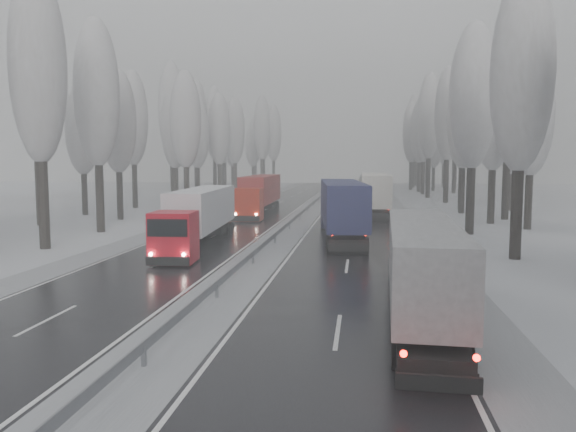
% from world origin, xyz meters
% --- Properties ---
extents(ground, '(260.00, 260.00, 0.00)m').
position_xyz_m(ground, '(0.00, 0.00, 0.00)').
color(ground, silver).
rests_on(ground, ground).
extents(carriageway_right, '(7.50, 200.00, 0.03)m').
position_xyz_m(carriageway_right, '(5.25, 30.00, 0.01)').
color(carriageway_right, black).
rests_on(carriageway_right, ground).
extents(carriageway_left, '(7.50, 200.00, 0.03)m').
position_xyz_m(carriageway_left, '(-5.25, 30.00, 0.01)').
color(carriageway_left, black).
rests_on(carriageway_left, ground).
extents(median_slush, '(3.00, 200.00, 0.04)m').
position_xyz_m(median_slush, '(0.00, 30.00, 0.02)').
color(median_slush, '#9EA1A6').
rests_on(median_slush, ground).
extents(shoulder_right, '(2.40, 200.00, 0.04)m').
position_xyz_m(shoulder_right, '(10.20, 30.00, 0.02)').
color(shoulder_right, '#9EA1A6').
rests_on(shoulder_right, ground).
extents(shoulder_left, '(2.40, 200.00, 0.04)m').
position_xyz_m(shoulder_left, '(-10.20, 30.00, 0.02)').
color(shoulder_left, '#9EA1A6').
rests_on(shoulder_left, ground).
extents(median_guardrail, '(0.12, 200.00, 0.76)m').
position_xyz_m(median_guardrail, '(0.00, 29.99, 0.60)').
color(median_guardrail, slate).
rests_on(median_guardrail, ground).
extents(tree_16, '(3.60, 3.60, 16.53)m').
position_xyz_m(tree_16, '(15.04, 15.67, 10.67)').
color(tree_16, black).
rests_on(tree_16, ground).
extents(tree_18, '(3.60, 3.60, 16.58)m').
position_xyz_m(tree_18, '(14.51, 27.03, 10.70)').
color(tree_18, black).
rests_on(tree_18, ground).
extents(tree_19, '(3.60, 3.60, 14.57)m').
position_xyz_m(tree_19, '(20.02, 31.03, 9.42)').
color(tree_19, black).
rests_on(tree_19, ground).
extents(tree_20, '(3.60, 3.60, 15.71)m').
position_xyz_m(tree_20, '(17.90, 35.17, 10.14)').
color(tree_20, black).
rests_on(tree_20, ground).
extents(tree_21, '(3.60, 3.60, 18.62)m').
position_xyz_m(tree_21, '(20.12, 39.17, 12.00)').
color(tree_21, black).
rests_on(tree_21, ground).
extents(tree_22, '(3.60, 3.60, 15.86)m').
position_xyz_m(tree_22, '(17.02, 45.60, 10.24)').
color(tree_22, black).
rests_on(tree_22, ground).
extents(tree_23, '(3.60, 3.60, 13.55)m').
position_xyz_m(tree_23, '(23.31, 49.60, 8.77)').
color(tree_23, black).
rests_on(tree_23, ground).
extents(tree_24, '(3.60, 3.60, 20.49)m').
position_xyz_m(tree_24, '(17.90, 51.02, 13.19)').
color(tree_24, black).
rests_on(tree_24, ground).
extents(tree_25, '(3.60, 3.60, 19.44)m').
position_xyz_m(tree_25, '(24.81, 55.02, 12.52)').
color(tree_25, black).
rests_on(tree_25, ground).
extents(tree_26, '(3.60, 3.60, 18.78)m').
position_xyz_m(tree_26, '(17.56, 61.27, 12.10)').
color(tree_26, black).
rests_on(tree_26, ground).
extents(tree_27, '(3.60, 3.60, 17.62)m').
position_xyz_m(tree_27, '(24.72, 65.27, 11.36)').
color(tree_27, black).
rests_on(tree_27, ground).
extents(tree_28, '(3.60, 3.60, 19.62)m').
position_xyz_m(tree_28, '(16.34, 71.95, 12.64)').
color(tree_28, black).
rests_on(tree_28, ground).
extents(tree_29, '(3.60, 3.60, 18.11)m').
position_xyz_m(tree_29, '(23.71, 75.95, 11.67)').
color(tree_29, black).
rests_on(tree_29, ground).
extents(tree_30, '(3.60, 3.60, 17.86)m').
position_xyz_m(tree_30, '(16.56, 81.70, 11.52)').
color(tree_30, black).
rests_on(tree_30, ground).
extents(tree_31, '(3.60, 3.60, 18.58)m').
position_xyz_m(tree_31, '(22.48, 85.70, 11.97)').
color(tree_31, black).
rests_on(tree_31, ground).
extents(tree_32, '(3.60, 3.60, 17.33)m').
position_xyz_m(tree_32, '(16.63, 89.21, 11.18)').
color(tree_32, black).
rests_on(tree_32, ground).
extents(tree_33, '(3.60, 3.60, 14.33)m').
position_xyz_m(tree_33, '(19.77, 93.21, 9.26)').
color(tree_33, black).
rests_on(tree_33, ground).
extents(tree_34, '(3.60, 3.60, 17.63)m').
position_xyz_m(tree_34, '(15.73, 96.32, 11.37)').
color(tree_34, black).
rests_on(tree_34, ground).
extents(tree_35, '(3.60, 3.60, 18.25)m').
position_xyz_m(tree_35, '(24.94, 100.32, 11.77)').
color(tree_35, black).
rests_on(tree_35, ground).
extents(tree_36, '(3.60, 3.60, 20.23)m').
position_xyz_m(tree_36, '(17.04, 106.16, 13.02)').
color(tree_36, black).
rests_on(tree_36, ground).
extents(tree_37, '(3.60, 3.60, 16.37)m').
position_xyz_m(tree_37, '(24.02, 110.16, 10.56)').
color(tree_37, black).
rests_on(tree_37, ground).
extents(tree_38, '(3.60, 3.60, 17.97)m').
position_xyz_m(tree_38, '(18.73, 116.73, 11.59)').
color(tree_38, black).
rests_on(tree_38, ground).
extents(tree_39, '(3.60, 3.60, 16.19)m').
position_xyz_m(tree_39, '(21.55, 120.73, 10.45)').
color(tree_39, black).
rests_on(tree_39, ground).
extents(tree_56, '(3.60, 3.60, 18.12)m').
position_xyz_m(tree_56, '(-14.71, 15.70, 11.68)').
color(tree_56, black).
rests_on(tree_56, ground).
extents(tree_58, '(3.60, 3.60, 17.21)m').
position_xyz_m(tree_58, '(-15.13, 24.57, 11.10)').
color(tree_58, black).
rests_on(tree_58, ground).
extents(tree_59, '(3.60, 3.60, 18.41)m').
position_xyz_m(tree_59, '(-22.80, 28.57, 11.87)').
color(tree_59, black).
rests_on(tree_59, ground).
extents(tree_60, '(3.60, 3.60, 14.84)m').
position_xyz_m(tree_60, '(-17.75, 34.20, 9.59)').
color(tree_60, black).
rests_on(tree_60, ground).
extents(tree_61, '(3.60, 3.60, 13.95)m').
position_xyz_m(tree_61, '(-23.52, 38.20, 9.02)').
color(tree_61, black).
rests_on(tree_61, ground).
extents(tree_62, '(3.60, 3.60, 16.04)m').
position_xyz_m(tree_62, '(-13.94, 43.73, 10.36)').
color(tree_62, black).
rests_on(tree_62, ground).
extents(tree_63, '(3.60, 3.60, 16.88)m').
position_xyz_m(tree_63, '(-21.85, 47.73, 10.89)').
color(tree_63, black).
rests_on(tree_63, ground).
extents(tree_64, '(3.60, 3.60, 15.42)m').
position_xyz_m(tree_64, '(-18.26, 52.71, 9.96)').
color(tree_64, black).
rests_on(tree_64, ground).
extents(tree_65, '(3.60, 3.60, 19.48)m').
position_xyz_m(tree_65, '(-20.05, 56.71, 12.55)').
color(tree_65, black).
rests_on(tree_65, ground).
extents(tree_66, '(3.60, 3.60, 15.23)m').
position_xyz_m(tree_66, '(-18.16, 62.35, 9.84)').
color(tree_66, black).
rests_on(tree_66, ground).
extents(tree_67, '(3.60, 3.60, 17.09)m').
position_xyz_m(tree_67, '(-19.54, 66.35, 11.03)').
color(tree_67, black).
rests_on(tree_67, ground).
extents(tree_68, '(3.60, 3.60, 16.65)m').
position_xyz_m(tree_68, '(-16.58, 69.11, 10.75)').
color(tree_68, black).
rests_on(tree_68, ground).
extents(tree_69, '(3.60, 3.60, 19.35)m').
position_xyz_m(tree_69, '(-21.42, 73.11, 12.46)').
color(tree_69, black).
rests_on(tree_69, ground).
extents(tree_70, '(3.60, 3.60, 17.09)m').
position_xyz_m(tree_70, '(-16.33, 79.19, 11.03)').
color(tree_70, black).
rests_on(tree_70, ground).
extents(tree_71, '(3.60, 3.60, 19.61)m').
position_xyz_m(tree_71, '(-21.09, 83.19, 12.63)').
color(tree_71, black).
rests_on(tree_71, ground).
extents(tree_72, '(3.60, 3.60, 15.11)m').
position_xyz_m(tree_72, '(-18.93, 88.54, 9.76)').
color(tree_72, black).
rests_on(tree_72, ground).
extents(tree_73, '(3.60, 3.60, 17.22)m').
position_xyz_m(tree_73, '(-21.82, 92.54, 11.11)').
color(tree_73, black).
rests_on(tree_73, ground).
extents(tree_74, '(3.60, 3.60, 19.68)m').
position_xyz_m(tree_74, '(-15.07, 99.33, 12.67)').
color(tree_74, black).
rests_on(tree_74, ground).
extents(tree_75, '(3.60, 3.60, 18.60)m').
position_xyz_m(tree_75, '(-24.20, 103.33, 11.99)').
color(tree_75, black).
rests_on(tree_75, ground).
extents(tree_76, '(3.60, 3.60, 18.55)m').
position_xyz_m(tree_76, '(-14.05, 108.72, 11.95)').
color(tree_76, black).
rests_on(tree_76, ground).
extents(tree_77, '(3.60, 3.60, 14.32)m').
position_xyz_m(tree_77, '(-19.66, 112.72, 9.26)').
color(tree_77, black).
rests_on(tree_77, ground).
extents(tree_78, '(3.60, 3.60, 19.55)m').
position_xyz_m(tree_78, '(-17.56, 115.31, 12.59)').
color(tree_78, black).
rests_on(tree_78, ground).
extents(tree_79, '(3.60, 3.60, 17.07)m').
position_xyz_m(tree_79, '(-20.33, 119.31, 11.01)').
color(tree_79, black).
rests_on(tree_79, ground).
extents(truck_grey_tarp, '(2.80, 14.16, 3.61)m').
position_xyz_m(truck_grey_tarp, '(8.20, 2.34, 2.11)').
color(truck_grey_tarp, '#55555A').
rests_on(truck_grey_tarp, ground).
extents(truck_blue_box, '(4.24, 16.91, 4.30)m').
position_xyz_m(truck_blue_box, '(4.52, 22.61, 2.51)').
color(truck_blue_box, '#201E4D').
rests_on(truck_blue_box, ground).
extents(truck_cream_box, '(2.80, 17.33, 4.44)m').
position_xyz_m(truck_cream_box, '(7.38, 40.96, 2.59)').
color(truck_cream_box, '#9B9889').
rests_on(truck_cream_box, ground).
extents(box_truck_distant, '(3.31, 8.53, 3.11)m').
position_xyz_m(box_truck_distant, '(7.09, 86.01, 1.58)').
color(box_truck_distant, '#B7BABE').
rests_on(box_truck_distant, ground).
extents(truck_red_white, '(3.37, 15.17, 3.86)m').
position_xyz_m(truck_red_white, '(-4.82, 17.98, 2.25)').
color(truck_red_white, '#B50A18').
rests_on(truck_red_white, ground).
extents(truck_red_red, '(2.96, 16.43, 4.20)m').
position_xyz_m(truck_red_red, '(-4.82, 40.29, 2.45)').
color(truck_red_red, '#AA1909').
rests_on(truck_red_red, ground).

